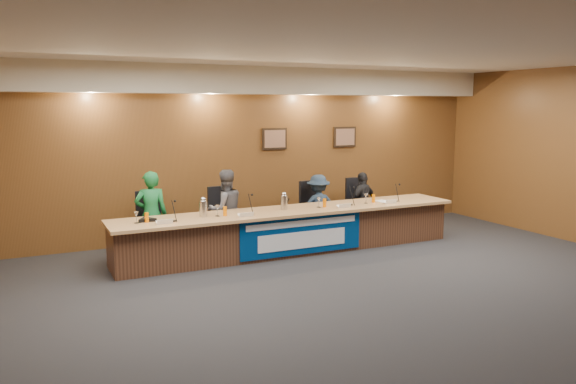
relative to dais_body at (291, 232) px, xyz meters
name	(u,v)px	position (x,y,z in m)	size (l,w,h in m)	color
floor	(370,293)	(0.00, -2.40, -0.35)	(10.00, 10.00, 0.00)	black
ceiling	(375,48)	(0.00, -2.40, 2.85)	(10.00, 8.00, 0.04)	silver
wall_back	(255,152)	(0.00, 1.60, 1.25)	(10.00, 0.04, 3.20)	brown
soffit	(260,81)	(0.00, 1.35, 2.60)	(10.00, 0.50, 0.50)	beige
dais_body	(291,232)	(0.00, 0.00, 0.00)	(6.00, 0.80, 0.70)	#4A2B1B
dais_top	(293,211)	(0.00, -0.05, 0.38)	(6.10, 0.95, 0.05)	#AF8050
banner	(302,235)	(0.00, -0.41, 0.03)	(2.20, 0.02, 0.65)	navy
banner_text_upper	(303,223)	(0.00, -0.43, 0.23)	(2.00, 0.01, 0.10)	silver
banner_text_lower	(303,240)	(0.00, -0.43, -0.05)	(1.60, 0.01, 0.28)	silver
wall_photo_left	(274,139)	(0.40, 1.57, 1.50)	(0.52, 0.04, 0.42)	black
wall_photo_right	(345,137)	(2.00, 1.57, 1.50)	(0.52, 0.04, 0.42)	black
panelist_a	(151,215)	(-2.23, 0.66, 0.37)	(0.53, 0.35, 1.44)	#14632E
panelist_b	(225,210)	(-0.96, 0.66, 0.35)	(0.68, 0.53, 1.40)	#4E4E53
panelist_c	(318,207)	(0.88, 0.66, 0.26)	(0.79, 0.45, 1.22)	#1A2A3D
panelist_d	(363,203)	(1.88, 0.66, 0.26)	(0.71, 0.30, 1.22)	black
office_chair_a	(151,228)	(-2.23, 0.76, 0.13)	(0.48, 0.48, 0.08)	black
office_chair_b	(224,221)	(-0.96, 0.76, 0.13)	(0.48, 0.48, 0.08)	black
office_chair_c	(316,213)	(0.88, 0.76, 0.13)	(0.48, 0.48, 0.08)	black
office_chair_d	(360,209)	(1.88, 0.76, 0.13)	(0.48, 0.48, 0.08)	black
nameplate_a	(165,221)	(-2.24, -0.32, 0.45)	(0.24, 0.06, 0.09)	white
microphone_a	(174,221)	(-2.07, -0.19, 0.41)	(0.07, 0.07, 0.02)	black
juice_glass_a	(147,218)	(-2.45, -0.07, 0.47)	(0.06, 0.06, 0.15)	orange
water_glass_a	(136,218)	(-2.61, -0.08, 0.49)	(0.08, 0.08, 0.18)	silver
nameplate_b	(247,214)	(-0.95, -0.33, 0.45)	(0.24, 0.06, 0.09)	white
microphone_b	(250,213)	(-0.81, -0.12, 0.41)	(0.07, 0.07, 0.02)	black
juice_glass_b	(225,211)	(-1.22, -0.09, 0.47)	(0.06, 0.06, 0.15)	orange
water_glass_b	(217,211)	(-1.35, -0.09, 0.49)	(0.08, 0.08, 0.18)	silver
nameplate_c	(345,205)	(0.87, -0.32, 0.45)	(0.24, 0.06, 0.09)	white
microphone_c	(351,205)	(1.10, -0.13, 0.41)	(0.07, 0.07, 0.02)	black
juice_glass_c	(325,203)	(0.59, -0.10, 0.47)	(0.06, 0.06, 0.15)	orange
water_glass_c	(319,202)	(0.48, -0.10, 0.49)	(0.08, 0.08, 0.18)	silver
nameplate_d	(391,201)	(1.85, -0.31, 0.45)	(0.24, 0.06, 0.09)	white
microphone_d	(396,201)	(2.05, -0.17, 0.41)	(0.07, 0.07, 0.02)	black
juice_glass_d	(373,198)	(1.63, -0.07, 0.47)	(0.06, 0.06, 0.15)	orange
water_glass_d	(366,199)	(1.44, -0.10, 0.49)	(0.08, 0.08, 0.18)	silver
carafe_left	(203,209)	(-1.56, -0.01, 0.53)	(0.13, 0.13, 0.25)	silver
carafe_mid	(284,203)	(-0.14, -0.01, 0.52)	(0.12, 0.12, 0.24)	silver
speakerphone	(147,220)	(-2.44, 0.01, 0.43)	(0.32, 0.32, 0.05)	black
paper_stack	(384,201)	(1.86, -0.06, 0.40)	(0.22, 0.30, 0.01)	white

